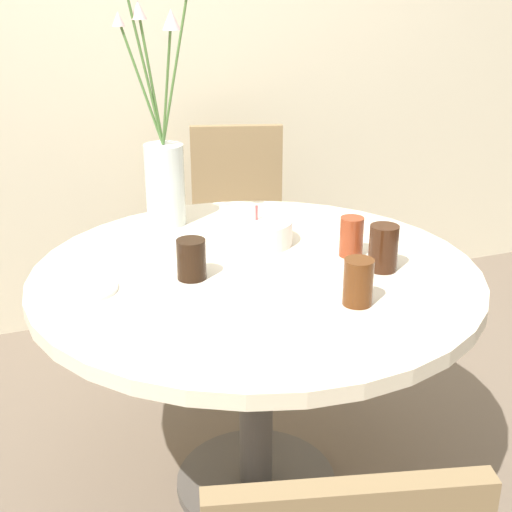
% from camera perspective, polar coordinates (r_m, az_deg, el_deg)
% --- Properties ---
extents(ground_plane, '(16.00, 16.00, 0.00)m').
position_cam_1_polar(ground_plane, '(2.35, 0.00, -17.82)').
color(ground_plane, '#6B5B4C').
extents(wall_back, '(8.00, 0.05, 2.60)m').
position_cam_1_polar(wall_back, '(3.10, -9.26, 18.02)').
color(wall_back, beige).
rests_on(wall_back, ground_plane).
extents(dining_table, '(1.24, 1.24, 0.74)m').
position_cam_1_polar(dining_table, '(2.01, 0.00, -4.23)').
color(dining_table, beige).
rests_on(dining_table, ground_plane).
extents(chair_left_flank, '(0.50, 0.50, 0.91)m').
position_cam_1_polar(chair_left_flank, '(2.96, -1.42, 2.46)').
color(chair_left_flank, tan).
rests_on(chair_left_flank, ground_plane).
extents(birthday_cake, '(0.22, 0.22, 0.12)m').
position_cam_1_polar(birthday_cake, '(2.13, 0.04, 1.98)').
color(birthday_cake, white).
rests_on(birthday_cake, dining_table).
extents(flower_vase, '(0.22, 0.23, 0.81)m').
position_cam_1_polar(flower_vase, '(2.27, -7.42, 7.16)').
color(flower_vase, silver).
rests_on(flower_vase, dining_table).
extents(side_plate, '(0.18, 0.18, 0.01)m').
position_cam_1_polar(side_plate, '(1.89, -13.70, -2.57)').
color(side_plate, white).
rests_on(side_plate, dining_table).
extents(drink_glass_0, '(0.07, 0.07, 0.12)m').
position_cam_1_polar(drink_glass_0, '(1.76, 8.17, -2.08)').
color(drink_glass_0, '#51280F').
rests_on(drink_glass_0, dining_table).
extents(drink_glass_1, '(0.08, 0.08, 0.11)m').
position_cam_1_polar(drink_glass_1, '(1.89, -5.20, -0.26)').
color(drink_glass_1, black).
rests_on(drink_glass_1, dining_table).
extents(drink_glass_2, '(0.07, 0.07, 0.12)m').
position_cam_1_polar(drink_glass_2, '(2.05, 7.70, 1.50)').
color(drink_glass_2, maroon).
rests_on(drink_glass_2, dining_table).
extents(drink_glass_3, '(0.08, 0.08, 0.13)m').
position_cam_1_polar(drink_glass_3, '(1.97, 10.16, 0.64)').
color(drink_glass_3, '#33190C').
rests_on(drink_glass_3, dining_table).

